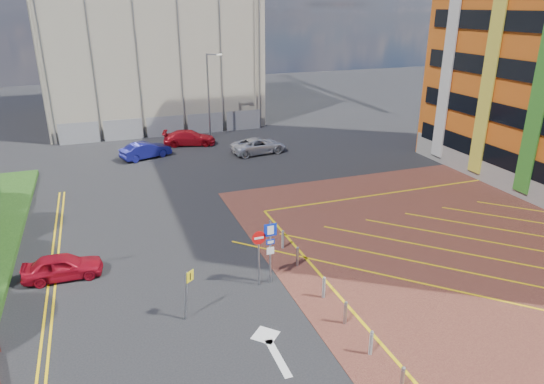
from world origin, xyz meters
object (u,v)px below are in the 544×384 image
warning_sign (187,289)px  car_silver_back (259,146)px  car_blue_back (146,150)px  car_red_left (63,266)px  car_red_back (189,138)px  lamp_back (209,93)px  sign_cluster (266,246)px

warning_sign → car_silver_back: (10.36, 21.81, -0.75)m
car_blue_back → car_silver_back: size_ratio=0.87×
warning_sign → car_red_left: size_ratio=0.62×
car_silver_back → car_red_back: bearing=40.9°
car_red_left → lamp_back: bearing=-26.9°
lamp_back → car_blue_back: size_ratio=1.89×
car_blue_back → car_red_back: size_ratio=0.89×
sign_cluster → car_silver_back: bearing=72.4°
car_red_back → car_silver_back: size_ratio=0.97×
lamp_back → car_silver_back: 8.07m
sign_cluster → car_red_left: bearing=156.9°
sign_cluster → car_red_left: (-8.91, 3.80, -1.34)m
lamp_back → car_silver_back: lamp_back is taller
lamp_back → car_blue_back: bearing=-144.6°
lamp_back → sign_cluster: size_ratio=2.50×
lamp_back → car_silver_back: bearing=-68.1°
car_blue_back → car_red_back: car_blue_back is taller
sign_cluster → car_blue_back: bearing=97.7°
car_blue_back → car_silver_back: bearing=-120.8°
car_red_back → car_silver_back: 7.00m
car_red_back → car_silver_back: car_red_back is taller
car_blue_back → car_red_back: 5.16m
warning_sign → car_red_back: (5.19, 26.53, -0.74)m
warning_sign → car_red_left: (-5.01, 5.25, -0.81)m
sign_cluster → car_blue_back: 22.44m
lamp_back → warning_sign: 29.64m
car_blue_back → car_silver_back: car_blue_back is taller
sign_cluster → car_silver_back: sign_cluster is taller
car_red_left → car_blue_back: size_ratio=0.85×
car_red_left → car_red_back: car_red_back is taller
sign_cluster → warning_sign: sign_cluster is taller
car_silver_back → car_blue_back: bearing=72.2°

